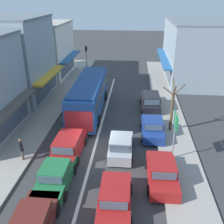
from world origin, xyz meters
name	(u,v)px	position (x,y,z in m)	size (l,w,h in m)	color
ground_plane	(94,149)	(0.00, 0.00, 0.00)	(140.00, 140.00, 0.00)	#353538
lane_centre_line	(101,125)	(0.00, 4.00, 0.00)	(0.20, 28.00, 0.01)	silver
sidewalk_left	(35,112)	(-6.80, 6.00, 0.07)	(5.20, 44.00, 0.14)	gray
kerb_right	(169,118)	(6.20, 6.00, 0.06)	(2.80, 44.00, 0.12)	gray
shopfront_mid_block	(13,59)	(-10.18, 10.04, 4.33)	(7.78, 8.34, 8.68)	#84939E
shopfront_far_end	(42,50)	(-10.18, 18.98, 3.63)	(8.08, 8.88, 7.27)	silver
building_right_far	(201,50)	(11.48, 19.39, 3.84)	(9.82, 13.52, 7.68)	#84939E
city_bus	(89,94)	(-1.53, 6.84, 1.88)	(2.91, 10.91, 3.23)	#1E4C99
sedan_behind_bus_mid	(56,176)	(-1.69, -4.26, 0.66)	(1.92, 4.21, 1.47)	#1E6638
sedan_queue_far_back	(115,199)	(2.04, -5.87, 0.66)	(1.96, 4.23, 1.47)	maroon
wagon_behind_bus_near	(69,145)	(-1.70, -0.84, 0.75)	(2.01, 4.54, 1.58)	maroon
sedan_queue_gap_filler	(33,224)	(-1.75, -7.90, 0.66)	(2.01, 4.26, 1.47)	#561E19
hatchback_adjacent_lane_trail	(121,146)	(2.02, -0.52, 0.71)	(1.83, 3.71, 1.54)	#9EA3A8
parked_sedan_kerb_front	(162,173)	(4.74, -3.31, 0.66)	(1.97, 4.24, 1.47)	maroon
parked_sedan_kerb_second	(152,127)	(4.46, 2.66, 0.66)	(1.92, 4.21, 1.47)	navy
parked_wagon_kerb_third	(150,101)	(4.52, 8.27, 0.75)	(2.05, 4.56, 1.58)	black
traffic_light_downstreet	(86,56)	(-4.00, 19.11, 2.85)	(0.33, 0.24, 4.20)	gray
directional_road_sign	(175,125)	(5.69, -0.82, 2.70)	(0.10, 1.40, 3.60)	gray
street_tree_right	(172,108)	(6.01, 3.45, 2.10)	(1.77, 1.72, 4.53)	brown
pedestrian_with_handbag_near	(21,148)	(-4.75, -1.98, 1.07)	(0.49, 0.61, 1.63)	#4C4742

